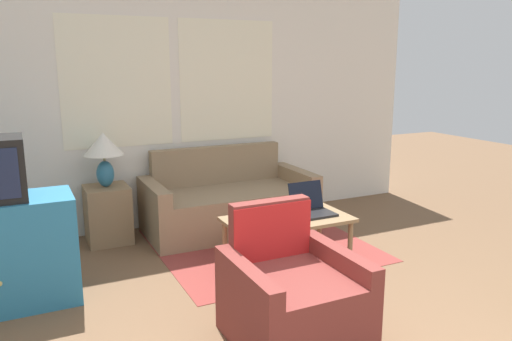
{
  "coord_description": "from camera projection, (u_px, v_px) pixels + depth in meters",
  "views": [
    {
      "loc": [
        -1.62,
        -1.51,
        1.75
      ],
      "look_at": [
        0.38,
        2.63,
        0.75
      ],
      "focal_mm": 35.0,
      "sensor_mm": 36.0,
      "label": 1
    }
  ],
  "objects": [
    {
      "name": "side_table",
      "position": [
        108.0,
        214.0,
        4.92
      ],
      "size": [
        0.41,
        0.41,
        0.56
      ],
      "color": "#937551",
      "rests_on": "ground_plane"
    },
    {
      "name": "couch",
      "position": [
        228.0,
        204.0,
        5.32
      ],
      "size": [
        1.76,
        0.85,
        0.85
      ],
      "color": "#937A5B",
      "rests_on": "ground_plane"
    },
    {
      "name": "rug",
      "position": [
        260.0,
        244.0,
        4.88
      ],
      "size": [
        1.95,
        1.88,
        0.01
      ],
      "color": "brown",
      "rests_on": "ground_plane"
    },
    {
      "name": "tv_remote",
      "position": [
        238.0,
        218.0,
        4.28
      ],
      "size": [
        0.12,
        0.15,
        0.02
      ],
      "color": "black",
      "rests_on": "coffee_table"
    },
    {
      "name": "armchair",
      "position": [
        290.0,
        298.0,
        3.18
      ],
      "size": [
        0.76,
        0.78,
        0.85
      ],
      "color": "brown",
      "rests_on": "ground_plane"
    },
    {
      "name": "book_red",
      "position": [
        282.0,
        220.0,
        4.2
      ],
      "size": [
        0.23,
        0.18,
        0.04
      ],
      "color": "#3D7A4C",
      "rests_on": "coffee_table"
    },
    {
      "name": "coffee_table",
      "position": [
        288.0,
        223.0,
        4.32
      ],
      "size": [
        1.08,
        0.59,
        0.43
      ],
      "color": "#8E704C",
      "rests_on": "ground_plane"
    },
    {
      "name": "cup_navy",
      "position": [
        267.0,
        213.0,
        4.34
      ],
      "size": [
        0.09,
        0.09,
        0.07
      ],
      "color": "gold",
      "rests_on": "coffee_table"
    },
    {
      "name": "laptop",
      "position": [
        311.0,
        207.0,
        4.43
      ],
      "size": [
        0.34,
        0.32,
        0.26
      ],
      "color": "black",
      "rests_on": "coffee_table"
    },
    {
      "name": "wall_back",
      "position": [
        181.0,
        104.0,
        5.35
      ],
      "size": [
        5.8,
        0.06,
        2.6
      ],
      "color": "white",
      "rests_on": "ground_plane"
    },
    {
      "name": "table_lamp",
      "position": [
        104.0,
        150.0,
        4.78
      ],
      "size": [
        0.38,
        0.38,
        0.53
      ],
      "color": "teal",
      "rests_on": "side_table"
    }
  ]
}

